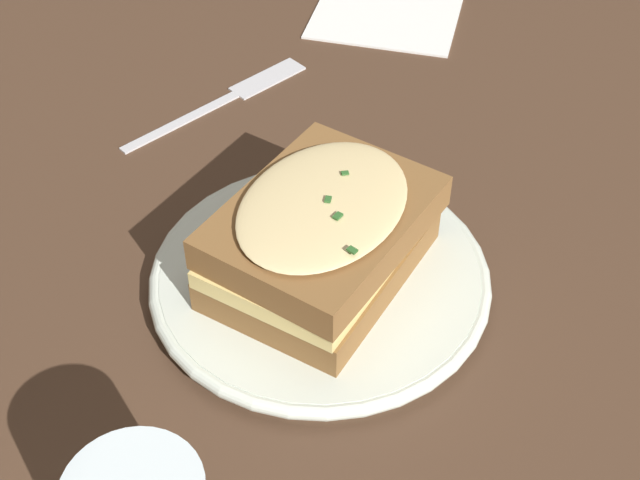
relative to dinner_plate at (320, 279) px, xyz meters
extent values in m
plane|color=#473021|center=(0.01, 0.01, -0.01)|extent=(2.40, 2.40, 0.00)
cylinder|color=silver|center=(0.00, 0.00, 0.00)|extent=(0.21, 0.21, 0.02)
torus|color=silver|center=(0.00, 0.00, 0.00)|extent=(0.23, 0.23, 0.01)
cube|color=brown|center=(0.00, 0.00, 0.02)|extent=(0.13, 0.16, 0.02)
cube|color=#EAD17A|center=(0.00, 0.00, 0.04)|extent=(0.13, 0.16, 0.01)
cube|color=brown|center=(0.00, 0.00, 0.05)|extent=(0.14, 0.16, 0.02)
ellipsoid|color=beige|center=(0.00, 0.00, 0.07)|extent=(0.12, 0.15, 0.01)
cube|color=#2D6028|center=(-0.02, 0.01, 0.07)|extent=(0.01, 0.01, 0.00)
cube|color=#2D6028|center=(-0.01, -0.03, 0.07)|extent=(0.01, 0.01, 0.00)
cube|color=#2D6028|center=(-0.01, 0.00, 0.07)|extent=(0.00, 0.01, 0.00)
cube|color=#2D6028|center=(-0.03, 0.04, 0.07)|extent=(0.01, 0.01, 0.00)
cube|color=silver|center=(0.17, -0.14, -0.01)|extent=(0.06, 0.11, 0.00)
cube|color=silver|center=(0.13, -0.22, -0.01)|extent=(0.05, 0.07, 0.00)
cube|color=#333335|center=(0.13, -0.23, -0.01)|extent=(0.02, 0.04, 0.00)
cube|color=#333335|center=(0.13, -0.23, -0.01)|extent=(0.02, 0.04, 0.00)
cube|color=#333335|center=(0.12, -0.23, -0.01)|extent=(0.02, 0.04, 0.00)
cube|color=white|center=(0.07, -0.36, -0.01)|extent=(0.15, 0.13, 0.00)
camera|label=1|loc=(-0.14, 0.39, 0.44)|focal=50.00mm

